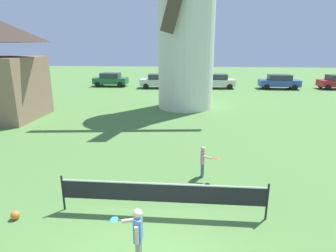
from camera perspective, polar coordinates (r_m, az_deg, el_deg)
name	(u,v)px	position (r m, az deg, el deg)	size (l,w,h in m)	color
windmill	(187,16)	(22.10, 3.75, 21.13)	(9.10, 4.88, 14.50)	silver
tennis_net	(162,193)	(8.30, -1.19, -13.28)	(5.93, 0.06, 1.10)	black
player_near	(137,233)	(6.68, -6.18, -20.61)	(0.77, 0.53, 1.37)	#9E937F
player_far	(203,160)	(10.59, 7.11, -6.76)	(0.69, 0.57, 1.19)	slate
stray_ball	(15,215)	(9.43, -28.32, -15.48)	(0.25, 0.25, 0.25)	orange
parked_car_green	(111,79)	(34.66, -11.45, 9.16)	(3.98, 1.95, 1.56)	#1E6638
parked_car_silver	(159,81)	(32.58, -1.74, 9.05)	(4.37, 2.04, 1.56)	silver
parked_car_cream	(217,81)	(32.91, 9.82, 8.89)	(3.95, 1.89, 1.56)	silver
parked_car_blue	(279,82)	(34.24, 21.41, 8.31)	(4.40, 2.01, 1.56)	#334C99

